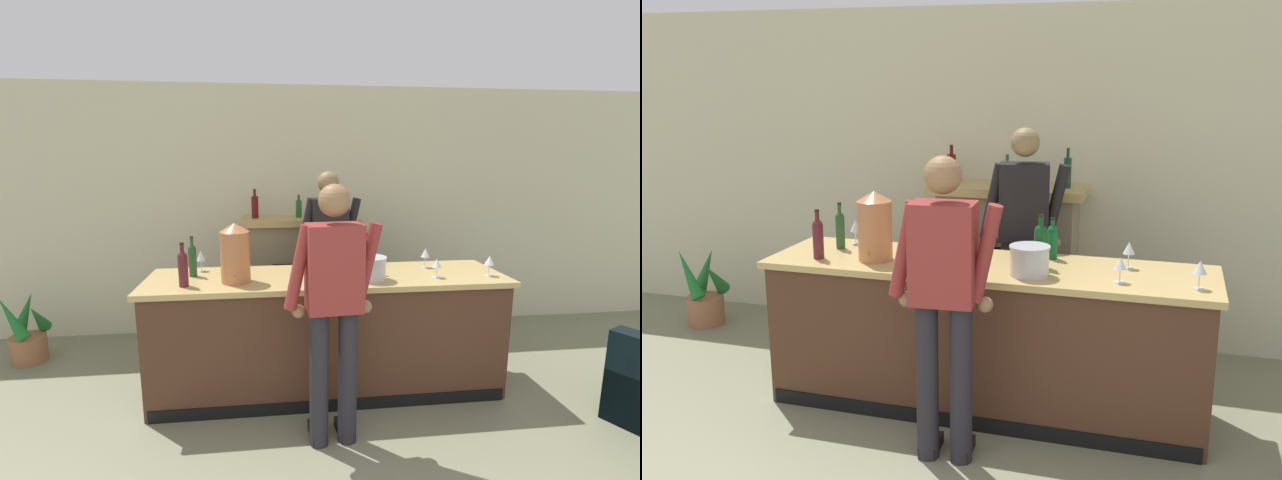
% 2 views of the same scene
% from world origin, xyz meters
% --- Properties ---
extents(wall_back_panel, '(12.00, 0.07, 2.75)m').
position_xyz_m(wall_back_panel, '(0.00, 4.32, 1.38)').
color(wall_back_panel, beige).
rests_on(wall_back_panel, ground_plane).
extents(bar_counter, '(2.93, 0.79, 1.01)m').
position_xyz_m(bar_counter, '(0.04, 2.84, 0.51)').
color(bar_counter, '#4B2C1D').
rests_on(bar_counter, ground_plane).
extents(fireplace_stone, '(1.26, 0.52, 1.65)m').
position_xyz_m(fireplace_stone, '(-0.10, 4.06, 0.68)').
color(fireplace_stone, gray).
rests_on(fireplace_stone, ground_plane).
extents(potted_plant_corner, '(0.42, 0.45, 0.72)m').
position_xyz_m(potted_plant_corner, '(-2.79, 3.68, 0.27)').
color(potted_plant_corner, '#9D6443').
rests_on(potted_plant_corner, ground_plane).
extents(person_customer, '(0.66, 0.32, 1.80)m').
position_xyz_m(person_customer, '(-0.02, 2.12, 1.00)').
color(person_customer, '#252228').
rests_on(person_customer, ground_plane).
extents(person_bartender, '(0.65, 0.35, 1.84)m').
position_xyz_m(person_bartender, '(0.14, 3.53, 1.03)').
color(person_bartender, '#41353E').
rests_on(person_bartender, ground_plane).
extents(copper_dispenser, '(0.23, 0.27, 0.47)m').
position_xyz_m(copper_dispenser, '(-0.70, 2.73, 1.24)').
color(copper_dispenser, '#B86F44').
rests_on(copper_dispenser, bar_counter).
extents(ice_bucket_steel, '(0.25, 0.25, 0.19)m').
position_xyz_m(ice_bucket_steel, '(0.36, 2.67, 1.10)').
color(ice_bucket_steel, silver).
rests_on(ice_bucket_steel, bar_counter).
extents(wine_bottle_port_short, '(0.07, 0.07, 0.33)m').
position_xyz_m(wine_bottle_port_short, '(-1.08, 2.66, 1.16)').
color(wine_bottle_port_short, '#521A24').
rests_on(wine_bottle_port_short, bar_counter).
extents(wine_bottle_chardonnay_pale, '(0.06, 0.06, 0.34)m').
position_xyz_m(wine_bottle_chardonnay_pale, '(-0.13, 2.97, 1.15)').
color(wine_bottle_chardonnay_pale, brown).
rests_on(wine_bottle_chardonnay_pale, bar_counter).
extents(wine_bottle_rose_blush, '(0.06, 0.06, 0.33)m').
position_xyz_m(wine_bottle_rose_blush, '(-1.06, 2.95, 1.15)').
color(wine_bottle_rose_blush, '#224926').
rests_on(wine_bottle_rose_blush, bar_counter).
extents(wine_bottle_cabernet_heavy, '(0.07, 0.07, 0.28)m').
position_xyz_m(wine_bottle_cabernet_heavy, '(0.42, 3.10, 1.13)').
color(wine_bottle_cabernet_heavy, '#0D5529').
rests_on(wine_bottle_cabernet_heavy, bar_counter).
extents(wine_bottle_merlot_tall, '(0.08, 0.08, 0.34)m').
position_xyz_m(wine_bottle_merlot_tall, '(0.38, 2.87, 1.16)').
color(wine_bottle_merlot_tall, '#0F441B').
rests_on(wine_bottle_merlot_tall, bar_counter).
extents(wine_glass_front_right, '(0.08, 0.08, 0.18)m').
position_xyz_m(wine_glass_front_right, '(0.93, 3.00, 1.14)').
color(wine_glass_front_right, silver).
rests_on(wine_glass_front_right, bar_counter).
extents(wine_glass_front_left, '(0.08, 0.08, 0.18)m').
position_xyz_m(wine_glass_front_left, '(-1.02, 3.11, 1.14)').
color(wine_glass_front_left, silver).
rests_on(wine_glass_front_left, bar_counter).
extents(wine_glass_back_row, '(0.08, 0.08, 0.17)m').
position_xyz_m(wine_glass_back_row, '(1.35, 2.67, 1.13)').
color(wine_glass_back_row, silver).
rests_on(wine_glass_back_row, bar_counter).
extents(wine_glass_near_bucket, '(0.08, 0.08, 0.16)m').
position_xyz_m(wine_glass_near_bucket, '(0.90, 2.67, 1.12)').
color(wine_glass_near_bucket, silver).
rests_on(wine_glass_near_bucket, bar_counter).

